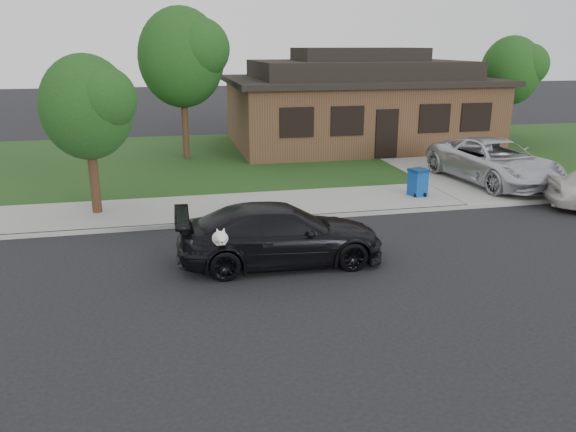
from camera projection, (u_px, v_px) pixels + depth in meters
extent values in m
plane|color=black|center=(401.00, 258.00, 13.54)|extent=(120.00, 120.00, 0.00)
cube|color=gray|center=(339.00, 201.00, 18.20)|extent=(60.00, 3.00, 0.12)
cube|color=gray|center=(354.00, 214.00, 16.79)|extent=(60.00, 0.12, 0.12)
cube|color=#193814|center=(287.00, 155.00, 25.67)|extent=(60.00, 13.00, 0.13)
cube|color=gray|center=(438.00, 163.00, 24.09)|extent=(4.50, 13.00, 0.14)
imported|color=black|center=(281.00, 234.00, 13.05)|extent=(4.84, 2.05, 1.39)
ellipsoid|color=white|center=(220.00, 238.00, 11.85)|extent=(0.34, 0.40, 0.30)
sphere|color=white|center=(221.00, 237.00, 11.61)|extent=(0.26, 0.26, 0.26)
cube|color=white|center=(222.00, 241.00, 11.51)|extent=(0.09, 0.12, 0.08)
sphere|color=black|center=(222.00, 242.00, 11.45)|extent=(0.04, 0.04, 0.04)
cone|color=white|center=(217.00, 231.00, 11.60)|extent=(0.11, 0.11, 0.14)
cone|color=white|center=(224.00, 230.00, 11.63)|extent=(0.11, 0.11, 0.14)
imported|color=silver|center=(494.00, 161.00, 20.13)|extent=(3.12, 5.78, 1.54)
cube|color=navy|center=(418.00, 183.00, 18.56)|extent=(0.61, 0.61, 0.80)
cube|color=navy|center=(419.00, 170.00, 18.43)|extent=(0.66, 0.66, 0.09)
cylinder|color=black|center=(415.00, 195.00, 18.40)|extent=(0.08, 0.13, 0.12)
cylinder|color=black|center=(425.00, 195.00, 18.47)|extent=(0.08, 0.13, 0.12)
cube|color=#422B1C|center=(357.00, 114.00, 27.89)|extent=(12.00, 8.00, 3.00)
cube|color=black|center=(358.00, 80.00, 27.42)|extent=(12.60, 8.60, 0.25)
cube|color=black|center=(358.00, 69.00, 27.27)|extent=(10.00, 6.50, 0.80)
cube|color=black|center=(359.00, 54.00, 27.06)|extent=(6.00, 3.50, 0.60)
cube|color=black|center=(387.00, 134.00, 24.25)|extent=(1.00, 0.06, 2.10)
cube|color=black|center=(297.00, 122.00, 23.26)|extent=(1.30, 0.05, 1.10)
cube|color=black|center=(347.00, 121.00, 23.71)|extent=(1.30, 0.05, 1.10)
cube|color=black|center=(435.00, 118.00, 24.53)|extent=(1.30, 0.05, 1.10)
cube|color=black|center=(476.00, 117.00, 24.94)|extent=(1.30, 0.05, 1.10)
cylinder|color=#332114|center=(185.00, 130.00, 24.36)|extent=(0.28, 0.28, 2.48)
ellipsoid|color=#143811|center=(182.00, 57.00, 23.47)|extent=(3.60, 3.60, 4.14)
sphere|color=#26591E|center=(199.00, 49.00, 23.01)|extent=(2.52, 2.52, 2.52)
cylinder|color=#332114|center=(505.00, 120.00, 29.21)|extent=(0.28, 0.28, 2.03)
ellipsoid|color=#143811|center=(511.00, 71.00, 28.47)|extent=(3.00, 3.00, 3.45)
sphere|color=#26591E|center=(528.00, 65.00, 28.09)|extent=(2.10, 2.10, 2.10)
cylinder|color=#332114|center=(95.00, 183.00, 16.56)|extent=(0.28, 0.28, 1.80)
ellipsoid|color=#143811|center=(87.00, 107.00, 15.92)|extent=(2.60, 2.60, 2.99)
sphere|color=#26591E|center=(104.00, 99.00, 15.59)|extent=(1.82, 1.82, 1.82)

